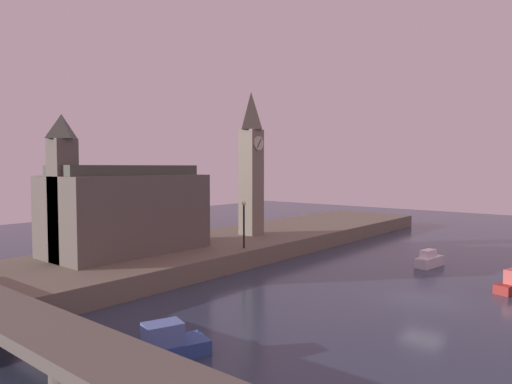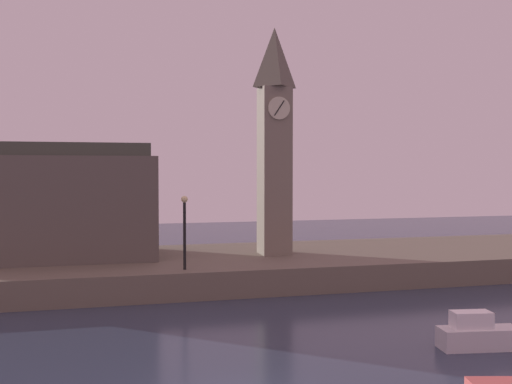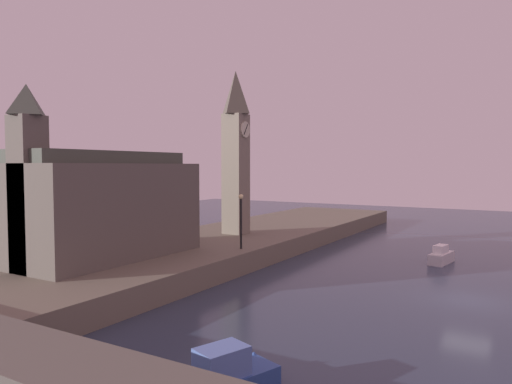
{
  "view_description": "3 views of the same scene",
  "coord_description": "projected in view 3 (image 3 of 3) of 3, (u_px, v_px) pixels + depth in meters",
  "views": [
    {
      "loc": [
        -28.44,
        -9.92,
        8.35
      ],
      "look_at": [
        3.61,
        16.51,
        6.06
      ],
      "focal_mm": 32.18,
      "sensor_mm": 36.0,
      "label": 1
    },
    {
      "loc": [
        -4.11,
        -17.01,
        6.91
      ],
      "look_at": [
        4.36,
        14.94,
        5.66
      ],
      "focal_mm": 42.44,
      "sensor_mm": 36.0,
      "label": 2
    },
    {
      "loc": [
        -28.54,
        -3.15,
        7.53
      ],
      "look_at": [
        3.16,
        15.57,
        5.49
      ],
      "focal_mm": 33.42,
      "sensor_mm": 36.0,
      "label": 3
    }
  ],
  "objects": [
    {
      "name": "ground_plane",
      "position": [
        467.0,
        301.0,
        26.56
      ],
      "size": [
        120.0,
        120.0,
        0.0
      ],
      "primitive_type": "plane",
      "color": "#2D384C"
    },
    {
      "name": "boat_tour_blue",
      "position": [
        234.0,
        372.0,
        16.15
      ],
      "size": [
        4.4,
        2.61,
        1.67
      ],
      "color": "#2D4C93",
      "rests_on": "ground"
    },
    {
      "name": "boat_ferry_white",
      "position": [
        442.0,
        256.0,
        36.91
      ],
      "size": [
        3.72,
        1.53,
        1.47
      ],
      "color": "silver",
      "rests_on": "ground"
    },
    {
      "name": "far_embankment",
      "position": [
        186.0,
        254.0,
        36.67
      ],
      "size": [
        70.0,
        12.0,
        1.5
      ],
      "primitive_type": "cube",
      "color": "#6B6051",
      "rests_on": "ground"
    },
    {
      "name": "parliament_hall",
      "position": [
        100.0,
        205.0,
        31.11
      ],
      "size": [
        12.34,
        6.45,
        10.57
      ],
      "color": "#5B544C",
      "rests_on": "far_embankment"
    },
    {
      "name": "streetlamp",
      "position": [
        241.0,
        215.0,
        34.47
      ],
      "size": [
        0.36,
        0.36,
        3.98
      ],
      "color": "black",
      "rests_on": "far_embankment"
    },
    {
      "name": "clock_tower",
      "position": [
        236.0,
        150.0,
        42.03
      ],
      "size": [
        2.03,
        2.09,
        14.34
      ],
      "color": "slate",
      "rests_on": "far_embankment"
    }
  ]
}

